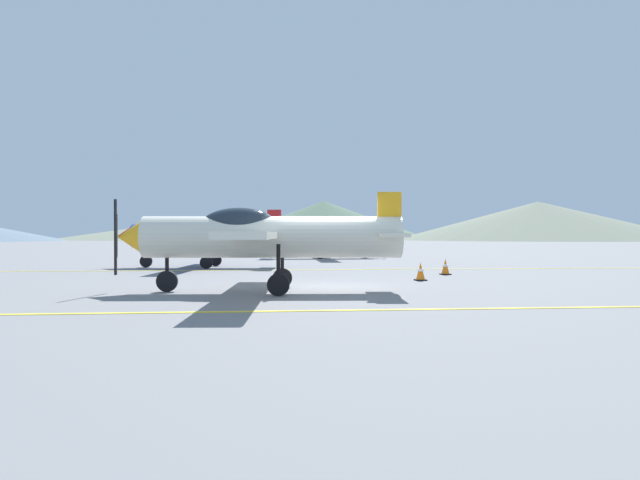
% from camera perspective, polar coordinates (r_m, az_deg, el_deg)
% --- Properties ---
extents(ground_plane, '(400.00, 400.00, 0.00)m').
position_cam_1_polar(ground_plane, '(15.76, 0.08, -4.89)').
color(ground_plane, slate).
extents(apron_line_near, '(80.00, 0.16, 0.01)m').
position_cam_1_polar(apron_line_near, '(11.43, 2.16, -6.94)').
color(apron_line_near, yellow).
rests_on(apron_line_near, ground_plane).
extents(apron_line_far, '(80.00, 0.16, 0.01)m').
position_cam_1_polar(apron_line_far, '(24.27, -1.83, -2.95)').
color(apron_line_far, yellow).
rests_on(apron_line_far, ground_plane).
extents(airplane_near, '(7.57, 8.70, 2.60)m').
position_cam_1_polar(airplane_near, '(15.16, -5.75, 0.45)').
color(airplane_near, silver).
rests_on(airplane_near, ground_plane).
extents(airplane_mid, '(7.59, 8.71, 2.60)m').
position_cam_1_polar(airplane_mid, '(26.65, -11.69, 0.49)').
color(airplane_mid, '#33478C').
rests_on(airplane_mid, ground_plane).
extents(airplane_far, '(7.49, 8.65, 2.60)m').
position_cam_1_polar(airplane_far, '(36.12, 0.62, 0.53)').
color(airplane_far, white).
rests_on(airplane_far, ground_plane).
extents(airplane_back, '(7.57, 8.70, 2.60)m').
position_cam_1_polar(airplane_back, '(44.77, -10.29, 0.53)').
color(airplane_back, '#33478C').
rests_on(airplane_back, ground_plane).
extents(traffic_cone_front, '(0.36, 0.36, 0.59)m').
position_cam_1_polar(traffic_cone_front, '(21.91, 12.24, -2.61)').
color(traffic_cone_front, black).
rests_on(traffic_cone_front, ground_plane).
extents(traffic_cone_side, '(0.36, 0.36, 0.59)m').
position_cam_1_polar(traffic_cone_side, '(19.00, 9.86, -3.09)').
color(traffic_cone_side, black).
rests_on(traffic_cone_side, ground_plane).
extents(hill_centerleft, '(89.67, 89.67, 6.63)m').
position_cam_1_polar(hill_centerleft, '(172.17, -10.26, 1.18)').
color(hill_centerleft, slate).
rests_on(hill_centerleft, ground_plane).
extents(hill_centerright, '(63.15, 63.15, 11.40)m').
position_cam_1_polar(hill_centerright, '(173.15, 0.37, 1.97)').
color(hill_centerright, '#4C6651').
rests_on(hill_centerright, ground_plane).
extents(hill_right, '(73.57, 73.57, 9.85)m').
position_cam_1_polar(hill_right, '(158.89, 20.66, 1.78)').
color(hill_right, slate).
rests_on(hill_right, ground_plane).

